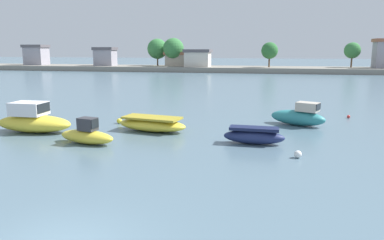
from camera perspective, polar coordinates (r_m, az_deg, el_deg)
moored_boat_0 at (r=25.61m, az=-23.37°, el=-0.09°), size 5.02×2.02×1.93m
moored_boat_1 at (r=21.52m, az=-15.95°, el=-2.24°), size 3.63×1.86×1.47m
moored_boat_2 at (r=23.97m, az=-6.21°, el=-0.65°), size 4.94×2.65×0.93m
moored_boat_3 at (r=20.92m, az=9.56°, el=-2.44°), size 3.43×1.18×0.96m
moored_boat_4 at (r=26.64m, az=16.22°, el=0.56°), size 4.09×2.89×1.66m
mooring_buoy_0 at (r=30.73m, az=23.08°, el=0.49°), size 0.25×0.25×0.25m
mooring_buoy_3 at (r=18.79m, az=16.07°, el=-5.12°), size 0.37×0.37×0.37m
mooring_buoy_4 at (r=26.75m, az=-11.19°, el=-0.14°), size 0.38×0.38×0.38m
distant_shoreline at (r=86.09m, az=8.14°, el=8.69°), size 135.71×11.17×7.70m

